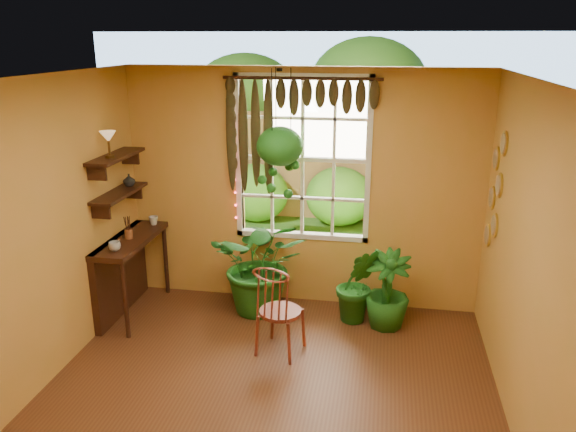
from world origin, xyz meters
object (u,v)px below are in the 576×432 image
windsor_chair (279,323)px  potted_plant_left (262,263)px  potted_plant_mid (358,284)px  hanging_basket (280,148)px  counter_ledge (124,266)px

windsor_chair → potted_plant_left: 0.96m
potted_plant_left → potted_plant_mid: potted_plant_left is taller
potted_plant_left → potted_plant_mid: (1.08, -0.06, -0.15)m
hanging_basket → counter_ledge: bearing=-170.0°
potted_plant_mid → windsor_chair: bearing=-132.3°
windsor_chair → potted_plant_mid: 1.08m
counter_ledge → hanging_basket: 2.20m
potted_plant_mid → hanging_basket: bearing=175.0°
potted_plant_left → potted_plant_mid: 1.09m
potted_plant_left → hanging_basket: hanging_basket is taller
hanging_basket → potted_plant_mid: bearing=-5.0°
windsor_chair → counter_ledge: bearing=178.0°
hanging_basket → windsor_chair: bearing=-80.1°
counter_ledge → potted_plant_mid: (2.60, 0.23, -0.12)m
counter_ledge → potted_plant_mid: 2.61m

